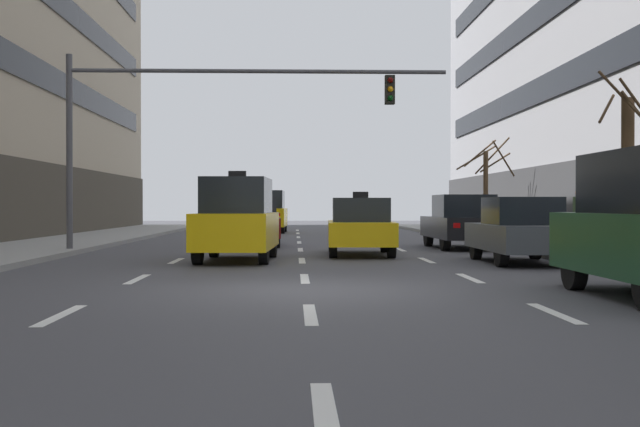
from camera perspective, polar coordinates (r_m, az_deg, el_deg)
name	(u,v)px	position (r m, az deg, el deg)	size (l,w,h in m)	color
ground_plane	(306,290)	(13.33, -0.96, -5.37)	(120.00, 120.00, 0.00)	#424247
lane_stripe_l1_s3	(61,315)	(10.75, -17.74, -6.81)	(0.16, 2.00, 0.01)	silver
lane_stripe_l1_s4	(138,279)	(15.59, -12.69, -4.51)	(0.16, 2.00, 0.01)	silver
lane_stripe_l1_s5	(176,261)	(20.51, -10.06, -3.29)	(0.16, 2.00, 0.01)	silver
lane_stripe_l1_s6	(200,250)	(25.46, -8.46, -2.54)	(0.16, 2.00, 0.01)	silver
lane_stripe_l1_s7	(215,242)	(30.43, -7.38, -2.03)	(0.16, 2.00, 0.01)	silver
lane_stripe_l1_s8	(226,237)	(35.40, -6.60, -1.67)	(0.16, 2.00, 0.01)	silver
lane_stripe_l1_s9	(235,233)	(40.38, -6.01, -1.39)	(0.16, 2.00, 0.01)	silver
lane_stripe_l1_s10	(241,230)	(45.37, -5.56, -1.17)	(0.16, 2.00, 0.01)	silver
lane_stripe_l2_s2	(326,417)	(5.43, 0.41, -14.09)	(0.16, 2.00, 0.01)	silver
lane_stripe_l2_s3	(310,314)	(10.35, -0.70, -7.07)	(0.16, 2.00, 0.01)	silver
lane_stripe_l2_s4	(305,278)	(15.32, -1.08, -4.59)	(0.16, 2.00, 0.01)	silver
lane_stripe_l2_s5	(302,260)	(20.30, -1.28, -3.32)	(0.16, 2.00, 0.01)	silver
lane_stripe_l2_s6	(300,250)	(25.29, -1.39, -2.55)	(0.16, 2.00, 0.01)	silver
lane_stripe_l2_s7	(299,242)	(30.29, -1.47, -2.04)	(0.16, 2.00, 0.01)	silver
lane_stripe_l2_s8	(298,237)	(35.28, -1.53, -1.67)	(0.16, 2.00, 0.01)	silver
lane_stripe_l2_s9	(298,233)	(40.28, -1.57, -1.39)	(0.16, 2.00, 0.01)	silver
lane_stripe_l2_s10	(297,230)	(45.27, -1.60, -1.18)	(0.16, 2.00, 0.01)	silver
lane_stripe_l3_s3	(555,313)	(10.87, 16.14, -6.72)	(0.16, 2.00, 0.01)	silver
lane_stripe_l3_s4	(470,278)	(15.67, 10.47, -4.48)	(0.16, 2.00, 0.01)	silver
lane_stripe_l3_s5	(426,260)	(20.57, 7.49, -3.27)	(0.16, 2.00, 0.01)	silver
lane_stripe_l3_s6	(400,249)	(25.51, 5.66, -2.53)	(0.16, 2.00, 0.01)	silver
lane_stripe_l3_s7	(383,242)	(30.47, 4.43, -2.02)	(0.16, 2.00, 0.01)	silver
lane_stripe_l3_s8	(370,237)	(35.44, 3.54, -1.66)	(0.16, 2.00, 0.01)	silver
lane_stripe_l3_s9	(361,233)	(40.42, 2.87, -1.39)	(0.16, 2.00, 0.01)	silver
lane_stripe_l3_s10	(353,230)	(45.40, 2.35, -1.17)	(0.16, 2.00, 0.01)	silver
taxi_driving_0	(360,227)	(22.57, 2.85, -0.95)	(1.93, 4.29, 1.76)	black
car_driving_1	(252,222)	(27.65, -4.78, -0.60)	(2.02, 4.49, 1.66)	black
taxi_driving_2	(237,220)	(20.33, -5.82, -0.42)	(1.99, 4.35, 2.24)	black
taxi_driving_3	(268,212)	(41.24, -3.69, 0.13)	(1.99, 4.47, 2.31)	black
car_parked_2	(520,231)	(19.97, 13.87, -1.18)	(1.77, 4.21, 1.58)	black
car_parked_3	(462,222)	(26.41, 9.97, -0.60)	(1.99, 4.62, 1.72)	black
traffic_signal_0	(198,110)	(23.87, -8.55, 7.21)	(10.97, 0.35, 5.59)	#4C4C51
street_tree_2	(487,184)	(34.70, 11.62, 2.04)	(2.34, 2.35, 4.12)	#4C3823
street_tree_3	(628,172)	(20.83, 20.79, 2.73)	(1.40, 1.56, 4.45)	#4C3823
pedestrian_1	(579,213)	(25.08, 17.73, 0.00)	(0.28, 0.51, 1.73)	black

